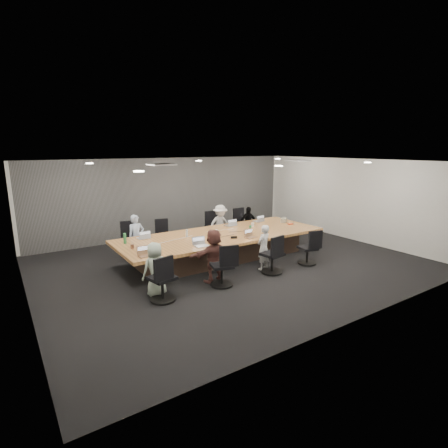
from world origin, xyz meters
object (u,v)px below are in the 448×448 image
mug_brown (132,247)px  canvas_bag (284,220)px  chair_1 (166,238)px  person_0 (136,237)px  chair_0 (133,242)px  laptop_6 (251,237)px  person_2 (220,225)px  laptop_0 (143,238)px  stapler (234,237)px  chair_3 (242,225)px  chair_4 (162,282)px  chair_5 (222,269)px  laptop_4 (146,256)px  chair_2 (215,229)px  bottle_clear (187,233)px  person_5 (214,255)px  laptop_5 (202,246)px  chair_7 (307,251)px  person_6 (264,247)px  person_3 (248,223)px  bottle_green_right (250,230)px  conference_table (222,245)px  laptop_3 (258,221)px  laptop_2 (230,225)px  bottle_green_left (125,238)px  chair_6 (272,257)px  snack_packet (290,224)px  person_4 (155,269)px

mug_brown → canvas_bag: canvas_bag is taller
chair_1 → person_0: 1.17m
chair_0 → laptop_6: (2.49, -2.50, 0.32)m
chair_1 → person_2: (1.79, -0.35, 0.29)m
laptop_0 → stapler: stapler is taller
chair_3 → chair_4: bearing=36.6°
chair_5 → laptop_4: size_ratio=2.71×
chair_2 → person_0: 2.90m
bottle_clear → person_5: bearing=-94.5°
person_5 → laptop_5: 0.56m
chair_7 → person_6: person_6 is taller
person_3 → stapler: size_ratio=6.79×
laptop_4 → person_5: person_5 is taller
chair_5 → bottle_green_right: (1.81, 1.27, 0.45)m
bottle_green_right → canvas_bag: size_ratio=0.96×
conference_table → person_0: (-2.06, 1.35, 0.25)m
laptop_3 → laptop_2: bearing=-5.6°
bottle_green_left → stapler: (2.64, -1.13, -0.10)m
person_2 → laptop_3: (1.15, -0.55, 0.09)m
chair_6 → person_0: 3.94m
stapler → chair_2: bearing=93.6°
chair_1 → laptop_6: bearing=133.5°
chair_5 → laptop_3: (3.08, 2.50, 0.34)m
snack_packet → chair_6: bearing=-143.7°
laptop_6 → chair_7: bearing=-43.9°
laptop_0 → chair_6: bearing=133.9°
person_3 → mug_brown: person_3 is taller
conference_table → chair_4: 3.11m
laptop_5 → canvas_bag: 3.85m
laptop_3 → chair_0: bearing=-18.2°
laptop_4 → person_5: (1.49, -0.55, -0.10)m
chair_5 → laptop_0: (-0.95, 2.50, 0.34)m
person_6 → laptop_4: bearing=-24.3°
bottle_green_left → stapler: size_ratio=1.60×
chair_7 → mug_brown: mug_brown is taller
laptop_5 → stapler: stapler is taller
chair_1 → stapler: stapler is taller
person_6 → snack_packet: person_6 is taller
laptop_4 → bottle_green_left: bearing=90.9°
person_6 → bottle_clear: size_ratio=5.89×
person_6 → mug_brown: 3.35m
person_0 → person_3: (4.02, 0.00, -0.07)m
chair_5 → mug_brown: (-1.53, 1.66, 0.38)m
person_3 → laptop_6: person_3 is taller
person_4 → person_5: bearing=175.7°
snack_packet → chair_4: bearing=-163.2°
person_5 → stapler: size_ratio=7.61×
chair_7 → canvas_bag: 2.16m
chair_0 → person_2: person_2 is taller
conference_table → laptop_4: size_ratio=19.67×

